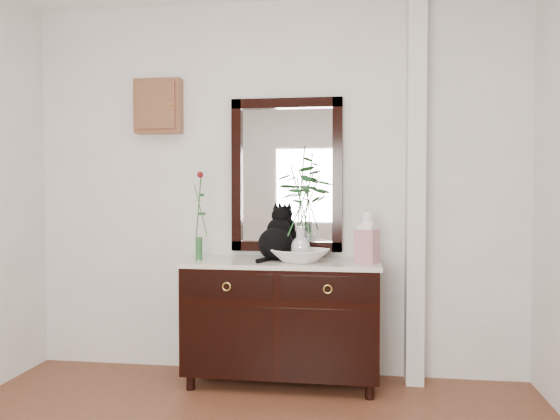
# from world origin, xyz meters

# --- Properties ---
(wall_back) EXTENTS (3.60, 0.04, 2.70)m
(wall_back) POSITION_xyz_m (0.00, 1.98, 1.35)
(wall_back) COLOR white
(wall_back) RESTS_ON ground
(pilaster) EXTENTS (0.12, 0.20, 2.70)m
(pilaster) POSITION_xyz_m (1.00, 1.90, 1.35)
(pilaster) COLOR white
(pilaster) RESTS_ON ground
(sideboard) EXTENTS (1.33, 0.52, 0.82)m
(sideboard) POSITION_xyz_m (0.10, 1.73, 0.47)
(sideboard) COLOR black
(sideboard) RESTS_ON ground
(wall_mirror) EXTENTS (0.80, 0.06, 1.10)m
(wall_mirror) POSITION_xyz_m (0.10, 1.97, 1.44)
(wall_mirror) COLOR black
(wall_mirror) RESTS_ON wall_back
(key_cabinet) EXTENTS (0.35, 0.10, 0.40)m
(key_cabinet) POSITION_xyz_m (-0.85, 1.94, 1.95)
(key_cabinet) COLOR brown
(key_cabinet) RESTS_ON wall_back
(cat) EXTENTS (0.34, 0.39, 0.37)m
(cat) POSITION_xyz_m (0.05, 1.79, 1.04)
(cat) COLOR black
(cat) RESTS_ON sideboard
(lotus_bowl) EXTENTS (0.47, 0.47, 0.09)m
(lotus_bowl) POSITION_xyz_m (0.23, 1.68, 0.89)
(lotus_bowl) COLOR white
(lotus_bowl) RESTS_ON sideboard
(vase_branches) EXTENTS (0.41, 0.41, 0.76)m
(vase_branches) POSITION_xyz_m (0.23, 1.68, 1.25)
(vase_branches) COLOR silver
(vase_branches) RESTS_ON lotus_bowl
(bud_vase_rose) EXTENTS (0.08, 0.08, 0.62)m
(bud_vase_rose) POSITION_xyz_m (-0.47, 1.68, 1.16)
(bud_vase_rose) COLOR #2A6332
(bud_vase_rose) RESTS_ON sideboard
(ginger_jar) EXTENTS (0.17, 0.17, 0.36)m
(ginger_jar) POSITION_xyz_m (0.67, 1.68, 1.03)
(ginger_jar) COLOR silver
(ginger_jar) RESTS_ON sideboard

